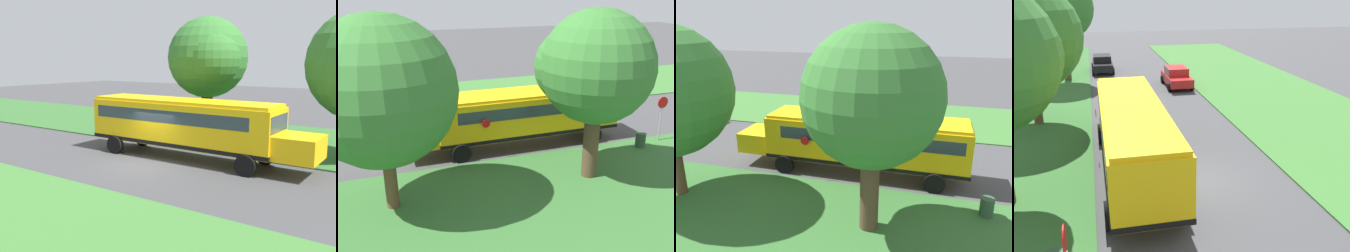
# 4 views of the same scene
# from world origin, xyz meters

# --- Properties ---
(ground_plane) EXTENTS (120.00, 120.00, 0.00)m
(ground_plane) POSITION_xyz_m (0.00, 0.00, 0.00)
(ground_plane) COLOR #424244
(grass_far_side) EXTENTS (10.00, 80.00, 0.07)m
(grass_far_side) POSITION_xyz_m (9.00, 0.00, 0.04)
(grass_far_side) COLOR #3D7533
(grass_far_side) RESTS_ON ground
(school_bus) EXTENTS (2.84, 12.42, 3.16)m
(school_bus) POSITION_xyz_m (-2.31, 1.22, 1.92)
(school_bus) COLOR yellow
(school_bus) RESTS_ON ground
(car_red_nearest) EXTENTS (2.02, 4.40, 1.56)m
(car_red_nearest) POSITION_xyz_m (2.80, 16.33, 0.88)
(car_red_nearest) COLOR #B21E1E
(car_red_nearest) RESTS_ON ground
(oak_tree_beside_bus) EXTENTS (5.12, 5.11, 7.94)m
(oak_tree_beside_bus) POSITION_xyz_m (-7.02, -0.11, 5.32)
(oak_tree_beside_bus) COLOR #4C3826
(oak_tree_beside_bus) RESTS_ON ground
(trash_bin) EXTENTS (0.56, 0.56, 0.90)m
(trash_bin) POSITION_xyz_m (-5.09, -4.91, 0.45)
(trash_bin) COLOR #2D4C33
(trash_bin) RESTS_ON ground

